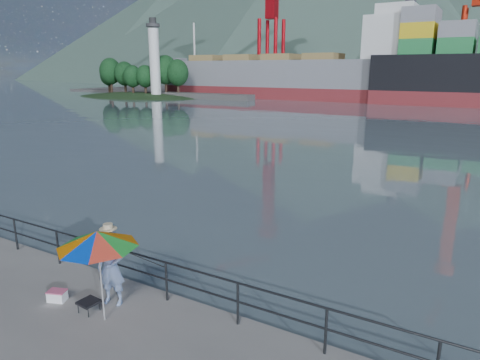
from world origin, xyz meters
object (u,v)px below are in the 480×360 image
at_px(cooler_bag, 57,296).
at_px(beach_umbrella, 97,239).
at_px(fisherman, 111,267).
at_px(bulk_carrier, 304,76).

bearing_deg(cooler_bag, beach_umbrella, -21.02).
relative_size(fisherman, bulk_carrier, 0.03).
bearing_deg(bulk_carrier, beach_umbrella, -71.17).
bearing_deg(bulk_carrier, cooler_bag, -72.31).
height_order(fisherman, beach_umbrella, beach_umbrella).
xyz_separation_m(cooler_bag, bulk_carrier, (-23.29, 73.02, 3.94)).
relative_size(beach_umbrella, cooler_bag, 5.17).
height_order(beach_umbrella, cooler_bag, beach_umbrella).
relative_size(fisherman, cooler_bag, 4.56).
xyz_separation_m(beach_umbrella, bulk_carrier, (-24.91, 73.02, 2.11)).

